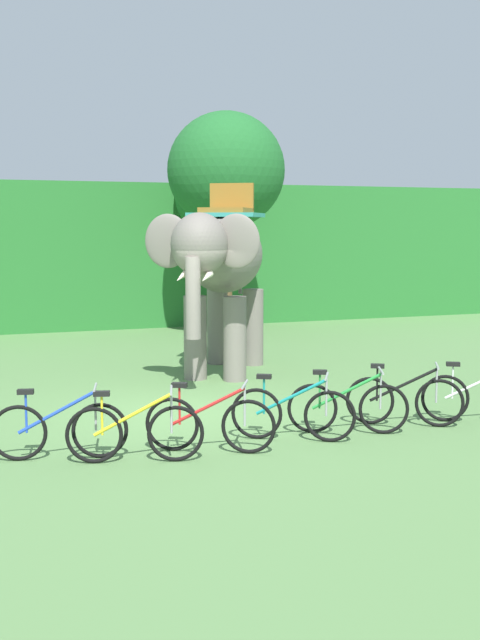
{
  "coord_description": "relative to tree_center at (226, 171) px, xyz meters",
  "views": [
    {
      "loc": [
        -3.42,
        -11.94,
        2.91
      ],
      "look_at": [
        1.32,
        1.0,
        1.3
      ],
      "focal_mm": 45.15,
      "sensor_mm": 36.0,
      "label": 1
    }
  ],
  "objects": [
    {
      "name": "bike_teal",
      "position": [
        -2.44,
        -9.78,
        -3.91
      ],
      "size": [
        1.51,
        0.9,
        0.92
      ],
      "color": "black",
      "rests_on": "ground"
    },
    {
      "name": "tree_center_left",
      "position": [
        0.4,
        2.05,
        -0.49
      ],
      "size": [
        2.34,
        2.34,
        5.13
      ],
      "color": "brown",
      "rests_on": "ground"
    },
    {
      "name": "bike_yellow",
      "position": [
        -4.69,
        -10.05,
        -3.91
      ],
      "size": [
        1.66,
        0.63,
        0.92
      ],
      "color": "black",
      "rests_on": "ground"
    },
    {
      "name": "elephant",
      "position": [
        -1.76,
        -4.79,
        -2.09
      ],
      "size": [
        3.27,
        4.03,
        3.78
      ],
      "color": "slate",
      "rests_on": "ground"
    },
    {
      "name": "foliage_hedge",
      "position": [
        -3.38,
        5.72,
        -2.23
      ],
      "size": [
        36.0,
        6.0,
        4.13
      ],
      "primitive_type": "cube",
      "color": "#28702D",
      "rests_on": "ground"
    },
    {
      "name": "bike_blue",
      "position": [
        -5.55,
        -9.6,
        -3.91
      ],
      "size": [
        1.68,
        0.58,
        0.92
      ],
      "color": "black",
      "rests_on": "ground"
    },
    {
      "name": "bike_red",
      "position": [
        -3.68,
        -9.94,
        -3.91
      ],
      "size": [
        1.54,
        0.86,
        0.92
      ],
      "color": "black",
      "rests_on": "ground"
    },
    {
      "name": "bike_black",
      "position": [
        -0.57,
        -9.59,
        -3.91
      ],
      "size": [
        1.51,
        0.91,
        0.92
      ],
      "color": "black",
      "rests_on": "ground"
    },
    {
      "name": "bike_green",
      "position": [
        -1.56,
        -9.7,
        -3.91
      ],
      "size": [
        1.59,
        0.78,
        0.92
      ],
      "color": "black",
      "rests_on": "ground"
    },
    {
      "name": "ground_plane",
      "position": [
        -3.38,
        -7.66,
        -4.3
      ],
      "size": [
        80.0,
        80.0,
        0.0
      ],
      "primitive_type": "plane",
      "color": "#567F47"
    },
    {
      "name": "bike_white",
      "position": [
        0.57,
        -9.82,
        -3.91
      ],
      "size": [
        1.52,
        0.89,
        0.92
      ],
      "color": "black",
      "rests_on": "ground"
    },
    {
      "name": "tree_center",
      "position": [
        0.0,
        0.0,
        0.0
      ],
      "size": [
        2.99,
        2.99,
        5.81
      ],
      "color": "brown",
      "rests_on": "ground"
    }
  ]
}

